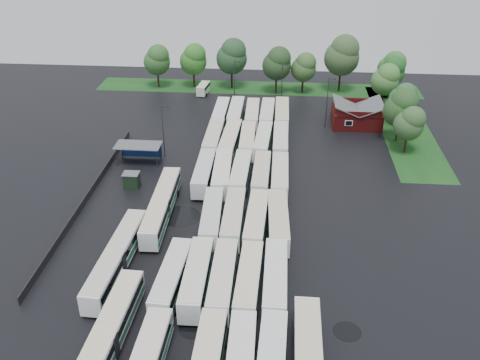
{
  "coord_description": "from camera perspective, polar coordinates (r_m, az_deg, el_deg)",
  "views": [
    {
      "loc": [
        8.31,
        -63.57,
        44.13
      ],
      "look_at": [
        2.0,
        12.0,
        2.5
      ],
      "focal_mm": 40.0,
      "sensor_mm": 36.0,
      "label": 1
    }
  ],
  "objects": [
    {
      "name": "puddle_4",
      "position": [
        63.97,
        11.34,
        -15.57
      ],
      "size": [
        3.28,
        3.28,
        0.01
      ],
      "primitive_type": "cylinder",
      "color": "black",
      "rests_on": "ground"
    },
    {
      "name": "bus_r5c1",
      "position": [
        114.21,
        -0.44,
        7.12
      ],
      "size": [
        2.8,
        13.04,
        3.63
      ],
      "rotation": [
        0.0,
        0.0,
        -0.0
      ],
      "color": "white",
      "rests_on": "ground"
    },
    {
      "name": "bus_r4c0",
      "position": [
        102.23,
        -2.82,
        4.42
      ],
      "size": [
        2.87,
        13.35,
        3.71
      ],
      "rotation": [
        0.0,
        0.0,
        0.0
      ],
      "color": "white",
      "rests_on": "ground"
    },
    {
      "name": "bus_r5c2",
      "position": [
        113.74,
        1.33,
        6.98
      ],
      "size": [
        2.96,
        12.68,
        3.51
      ],
      "rotation": [
        0.0,
        0.0,
        0.02
      ],
      "color": "white",
      "rests_on": "ground"
    },
    {
      "name": "tree_east_4",
      "position": [
        131.41,
        15.88,
        11.11
      ],
      "size": [
        6.24,
        6.24,
        10.33
      ],
      "color": "black",
      "rests_on": "ground"
    },
    {
      "name": "bus_r1c2",
      "position": [
        66.52,
        -1.85,
        -10.54
      ],
      "size": [
        2.9,
        13.13,
        3.65
      ],
      "rotation": [
        0.0,
        0.0,
        0.01
      ],
      "color": "white",
      "rests_on": "ground"
    },
    {
      "name": "minibus",
      "position": [
        131.55,
        -3.93,
        9.72
      ],
      "size": [
        2.72,
        5.8,
        2.44
      ],
      "rotation": [
        0.0,
        0.0,
        -0.12
      ],
      "color": "silver",
      "rests_on": "ground"
    },
    {
      "name": "tree_north_3",
      "position": [
        130.4,
        4.02,
        12.33
      ],
      "size": [
        6.92,
        6.92,
        11.46
      ],
      "color": "#2E2216",
      "rests_on": "ground"
    },
    {
      "name": "tree_north_4",
      "position": [
        131.42,
        6.87,
        11.89
      ],
      "size": [
        6.02,
        6.02,
        9.97
      ],
      "color": "black",
      "rests_on": "ground"
    },
    {
      "name": "tree_north_5",
      "position": [
        133.22,
        10.9,
        12.96
      ],
      "size": [
        8.41,
        8.41,
        13.94
      ],
      "color": "black",
      "rests_on": "ground"
    },
    {
      "name": "bus_r3c4",
      "position": [
        88.85,
        4.27,
        0.35
      ],
      "size": [
        2.8,
        12.86,
        3.58
      ],
      "rotation": [
        0.0,
        0.0,
        0.0
      ],
      "color": "white",
      "rests_on": "ground"
    },
    {
      "name": "lamp_post_ne",
      "position": [
        111.72,
        9.36,
        8.51
      ],
      "size": [
        1.63,
        0.32,
        10.6
      ],
      "color": "#2D2D30",
      "rests_on": "ground"
    },
    {
      "name": "tree_east_1",
      "position": [
        107.91,
        16.87,
        7.38
      ],
      "size": [
        6.57,
        6.57,
        10.88
      ],
      "color": "#311C11",
      "rests_on": "ground"
    },
    {
      "name": "tree_north_6",
      "position": [
        133.34,
        15.95,
        11.5
      ],
      "size": [
        6.55,
        6.55,
        10.85
      ],
      "color": "black",
      "rests_on": "ground"
    },
    {
      "name": "ground",
      "position": [
        77.83,
        -2.21,
        -5.8
      ],
      "size": [
        160.0,
        160.0,
        0.0
      ],
      "primitive_type": "plane",
      "color": "black",
      "rests_on": "ground"
    },
    {
      "name": "wash_shed",
      "position": [
        98.33,
        -10.75,
        3.5
      ],
      "size": [
        8.2,
        4.2,
        3.58
      ],
      "color": "#2D2D30",
      "rests_on": "ground"
    },
    {
      "name": "artic_bus_west_b",
      "position": [
        81.52,
        -8.37,
        -2.7
      ],
      "size": [
        3.11,
        19.45,
        3.6
      ],
      "rotation": [
        0.0,
        0.0,
        0.02
      ],
      "color": "white",
      "rests_on": "ground"
    },
    {
      "name": "artic_bus_west_a",
      "position": [
        60.99,
        -13.99,
        -16.03
      ],
      "size": [
        3.41,
        19.46,
        3.6
      ],
      "rotation": [
        0.0,
        0.0,
        -0.04
      ],
      "color": "white",
      "rests_on": "ground"
    },
    {
      "name": "bus_r3c1",
      "position": [
        89.6,
        -1.88,
        0.74
      ],
      "size": [
        3.42,
        13.5,
        3.73
      ],
      "rotation": [
        0.0,
        0.0,
        0.04
      ],
      "color": "white",
      "rests_on": "ground"
    },
    {
      "name": "tree_east_2",
      "position": [
        116.68,
        17.0,
        8.37
      ],
      "size": [
        5.55,
        5.54,
        9.17
      ],
      "color": "#322015",
      "rests_on": "ground"
    },
    {
      "name": "tree_north_0",
      "position": [
        136.03,
        -8.81,
        12.57
      ],
      "size": [
        6.52,
        6.52,
        10.79
      ],
      "color": "#32241B",
      "rests_on": "ground"
    },
    {
      "name": "bus_r1c4",
      "position": [
        66.51,
        3.79,
        -10.58
      ],
      "size": [
        2.86,
        13.28,
        3.69
      ],
      "rotation": [
        0.0,
        0.0,
        0.0
      ],
      "color": "white",
      "rests_on": "ground"
    },
    {
      "name": "brick_building",
      "position": [
        115.5,
        12.32,
        6.62
      ],
      "size": [
        10.07,
        8.6,
        5.39
      ],
      "color": "maroon",
      "rests_on": "ground"
    },
    {
      "name": "bus_r2c1",
      "position": [
        77.99,
        -3.01,
        -4.01
      ],
      "size": [
        3.37,
        12.95,
        3.57
      ],
      "rotation": [
        0.0,
        0.0,
        0.05
      ],
      "color": "white",
      "rests_on": "ground"
    },
    {
      "name": "bus_r2c4",
      "position": [
        77.09,
        4.09,
        -4.41
      ],
      "size": [
        3.48,
        13.42,
        3.7
      ],
      "rotation": [
        0.0,
        0.0,
        0.05
      ],
      "color": "white",
      "rests_on": "ground"
    },
    {
      "name": "tree_east_0",
      "position": [
        103.79,
        17.68,
        5.8
      ],
      "size": [
        5.66,
        5.62,
        9.31
      ],
      "color": "#322012",
      "rests_on": "ground"
    },
    {
      "name": "bus_r1c3",
      "position": [
        66.36,
        0.94,
        -10.7
      ],
      "size": [
        2.98,
        12.83,
        3.56
      ],
      "rotation": [
        0.0,
        0.0,
        -0.02
      ],
      "color": "white",
      "rests_on": "ground"
    },
    {
      "name": "bus_r5c0",
      "position": [
        114.31,
        -2.05,
        7.09
      ],
      "size": [
        2.71,
        12.66,
        3.52
      ],
      "rotation": [
        0.0,
        0.0,
        0.0
      ],
      "color": "white",
      "rests_on": "ground"
    },
    {
      "name": "puddle_2",
      "position": [
        82.31,
        -6.37,
        -3.86
      ],
      "size": [
        6.16,
        6.16,
        0.01
      ],
      "primitive_type": "cylinder",
      "color": "black",
      "rests_on": "ground"
    },
    {
      "name": "puddle_1",
      "position": [
        62.15,
        3.9,
        -16.55
      ],
      "size": [
        2.79,
        2.79,
        0.01
      ],
      "primitive_type": "cylinder",
      "color": "black",
      "rests_on": "ground"
    },
    {
      "name": "utility_hut",
      "position": [
        90.75,
        -11.5,
        -0.01
      ],
      "size": [
        2.7,
        2.2,
        2.62
      ],
      "color": "black",
      "rests_on": "ground"
    },
    {
      "name": "bus_r3c3",
      "position": [
        89.28,
        2.29,
        0.54
      ],
      "size": [
        2.82,
        12.73,
        3.54
      ],
      "rotation": [
        0.0,
        0.0,
        -0.01
      ],
      "color": "white",
      "rests_on": "ground"
    },
    {
      "name": "bus_r5c4",
      "position": [
        113.93,
        4.49,
        6.99
      ],
      "size": [
        2.92,
        13.27,
        3.69
      ],
      "rotation": [
        0.0,
        0.0,
        0.01
      ],
      "color": "white",
      "rests_on": "ground"
    },
    {
      "name": "grass_strip_north",
      "position": [
        135.89,
        1.88,
        9.8
      ],
      "size": [
        80.0,
        10.0,
        0.01
      ],
      "primitive_type": "cube",
      "color": "#144314",
      "rests_on": "ground"
    },
    {
      "name": "lamp_post_back_w",
      "position": [
        124.54,
        -0.53,
        10.79
      ],
      "size": [
        1.51,
        0.29,
        9.79
      ],
      "color": "#2D2D30",
      "rests_on": "ground"
    },
    {
      "name": "bus_r3c2",
      "position": [
        89.41,
        0.09,
        0.64
      ],
      "size": [
        3.01,
        13.03,
        3.61
      ],
      "rotation": [
        0.0,
        0.0,
        -0.02
      ],
      "color": "white",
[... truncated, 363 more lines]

